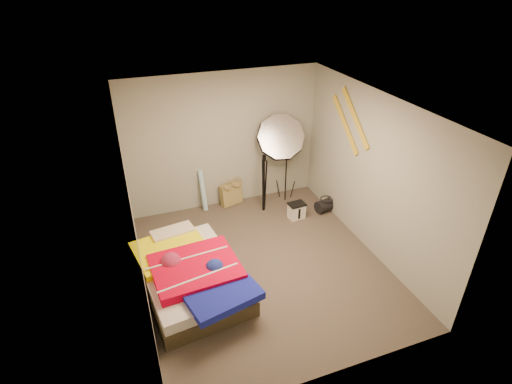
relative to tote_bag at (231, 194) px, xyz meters
name	(u,v)px	position (x,y,z in m)	size (l,w,h in m)	color
floor	(263,265)	(-0.07, -1.90, -0.21)	(4.00, 4.00, 0.00)	#50453A
ceiling	(265,106)	(-0.07, -1.90, 2.29)	(4.00, 4.00, 0.00)	silver
wall_back	(224,142)	(-0.07, 0.10, 1.04)	(3.50, 3.50, 0.00)	#999D8D
wall_front	(338,292)	(-0.07, -3.90, 1.04)	(3.50, 3.50, 0.00)	#999D8D
wall_left	(133,219)	(-1.82, -1.90, 1.04)	(4.00, 4.00, 0.00)	#999D8D
wall_right	(372,175)	(1.68, -1.90, 1.04)	(4.00, 4.00, 0.00)	#999D8D
tote_bag	(231,194)	(0.00, 0.00, 0.00)	(0.42, 0.13, 0.42)	tan
wrapping_roll	(203,191)	(-0.54, 0.00, 0.18)	(0.09, 0.09, 0.78)	#59B4D4
camera_case	(296,211)	(0.96, -0.87, -0.07)	(0.28, 0.20, 0.28)	white
duffel_bag	(326,205)	(1.58, -0.85, -0.09)	(0.23, 0.23, 0.38)	black
wall_stripe_upper	(355,118)	(1.66, -1.30, 1.74)	(0.02, 1.10, 0.10)	gold
wall_stripe_lower	(345,125)	(1.66, -1.05, 1.54)	(0.02, 1.10, 0.10)	gold
bed	(191,274)	(-1.20, -2.02, 0.05)	(1.52, 2.06, 0.53)	#3F3421
photo_umbrella	(280,138)	(0.89, -0.21, 1.10)	(1.15, 0.91, 1.82)	black
camera_tripod	(264,180)	(0.50, -0.43, 0.43)	(0.08, 0.08, 1.12)	black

